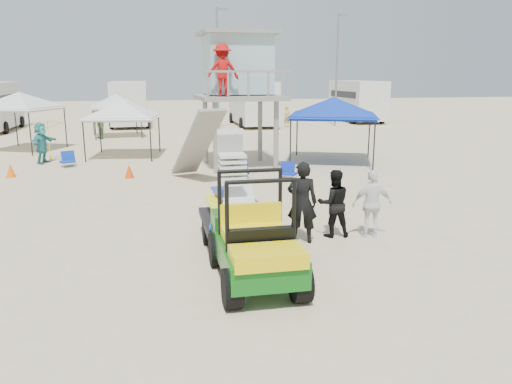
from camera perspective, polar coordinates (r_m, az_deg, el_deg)
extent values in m
plane|color=beige|center=(8.15, 0.99, -13.92)|extent=(140.00, 140.00, 0.00)
cube|color=#0D5913|center=(9.13, -0.08, -6.89)|extent=(1.32, 2.64, 0.46)
cube|color=yellow|center=(9.04, -0.08, -5.20)|extent=(1.20, 0.74, 0.25)
cylinder|color=black|center=(8.26, -2.69, -10.95)|extent=(0.30, 0.67, 0.67)
cube|color=black|center=(11.30, -2.50, -3.25)|extent=(1.44, 2.09, 0.13)
cylinder|color=black|center=(11.29, -5.52, -4.60)|extent=(0.22, 0.55, 0.55)
imported|color=black|center=(11.25, 5.29, -1.18)|extent=(0.79, 0.65, 1.86)
imported|color=black|center=(11.78, 8.87, -1.29)|extent=(0.83, 0.67, 1.60)
imported|color=white|center=(11.88, 13.13, -1.35)|extent=(0.97, 0.48, 1.60)
cylinder|color=gray|center=(19.23, -4.84, 6.18)|extent=(0.20, 0.20, 2.75)
cube|color=gray|center=(20.48, -1.95, 10.75)|extent=(3.44, 3.44, 0.18)
cube|color=#96BAC2|center=(20.79, -2.14, 14.33)|extent=(2.62, 2.31, 2.31)
imported|color=#B20F0F|center=(19.24, -4.03, 13.70)|extent=(1.25, 0.72, 1.93)
cylinder|color=black|center=(19.86, 5.88, 5.38)|extent=(0.06, 0.06, 2.06)
pyramid|color=#0F30A7|center=(21.81, 8.87, 10.70)|extent=(4.51, 4.51, 0.80)
cube|color=#0F30A7|center=(21.86, 8.80, 8.60)|extent=(4.51, 4.51, 0.18)
cylinder|color=black|center=(22.71, -18.62, 5.51)|extent=(0.06, 0.06, 1.87)
pyramid|color=silver|center=(23.87, -15.09, 10.15)|extent=(3.45, 3.45, 0.80)
cube|color=silver|center=(23.92, -14.98, 8.24)|extent=(3.45, 3.45, 0.18)
pyramid|color=silver|center=(27.62, -25.48, 10.29)|extent=(4.05, 4.05, 0.80)
cube|color=silver|center=(27.65, -25.32, 8.64)|extent=(4.05, 4.05, 0.18)
cylinder|color=black|center=(30.81, -18.24, 7.37)|extent=(0.06, 0.06, 1.85)
pyramid|color=silver|center=(31.91, -15.82, 10.73)|extent=(3.15, 3.15, 0.80)
cube|color=silver|center=(31.95, -15.73, 9.30)|extent=(3.15, 3.15, 0.18)
imported|color=yellow|center=(24.19, -22.60, 5.59)|extent=(2.27, 2.31, 1.85)
cone|color=#DF4407|center=(19.05, -14.29, 2.33)|extent=(0.34, 0.34, 0.50)
cone|color=#F36207|center=(20.74, -26.25, 2.23)|extent=(0.34, 0.34, 0.50)
cube|color=#0E34A0|center=(22.09, -20.73, 3.26)|extent=(0.70, 0.68, 0.06)
cube|color=#0E34A0|center=(22.29, -20.69, 3.87)|extent=(0.56, 0.38, 0.44)
cylinder|color=#B2B2B7|center=(21.95, -21.35, 2.83)|extent=(0.03, 0.03, 0.20)
cube|color=#180D95|center=(18.38, -1.64, 2.26)|extent=(0.61, 0.57, 0.06)
cube|color=#180D95|center=(18.58, -1.77, 3.00)|extent=(0.56, 0.25, 0.44)
cylinder|color=#B2B2B7|center=(18.18, -2.20, 1.74)|extent=(0.03, 0.03, 0.20)
cube|color=#0E299D|center=(18.17, 3.79, 2.10)|extent=(0.73, 0.72, 0.06)
cube|color=#0E299D|center=(18.36, 3.59, 2.86)|extent=(0.54, 0.45, 0.44)
cylinder|color=#B2B2B7|center=(17.94, 3.28, 1.58)|extent=(0.03, 0.03, 0.20)
cube|color=silver|center=(38.64, -14.25, 9.92)|extent=(2.50, 6.50, 3.00)
cube|color=black|center=(38.62, -14.29, 10.59)|extent=(2.54, 5.20, 0.50)
cylinder|color=black|center=(36.73, -16.20, 7.53)|extent=(0.25, 0.80, 0.80)
cube|color=silver|center=(37.89, -0.39, 10.26)|extent=(2.50, 7.00, 3.00)
cube|color=black|center=(37.87, -0.39, 10.94)|extent=(2.54, 5.60, 0.50)
cylinder|color=black|center=(35.56, -1.64, 7.88)|extent=(0.25, 0.80, 0.80)
cube|color=silver|center=(42.05, 11.48, 10.30)|extent=(2.50, 6.60, 3.00)
cube|color=black|center=(42.03, 11.51, 10.91)|extent=(2.54, 5.28, 0.50)
cylinder|color=black|center=(39.71, 10.93, 8.21)|extent=(0.25, 0.80, 0.80)
cylinder|color=slate|center=(34.38, -4.40, 13.67)|extent=(0.14, 0.14, 8.00)
cylinder|color=slate|center=(38.09, 9.21, 13.50)|extent=(0.14, 0.14, 8.00)
imported|color=gold|center=(36.81, 3.58, 8.61)|extent=(0.65, 0.55, 1.53)
imported|color=#527848|center=(31.16, -17.54, 7.36)|extent=(0.93, 1.02, 1.71)
imported|color=teal|center=(23.32, -23.30, 5.17)|extent=(1.07, 1.71, 1.76)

